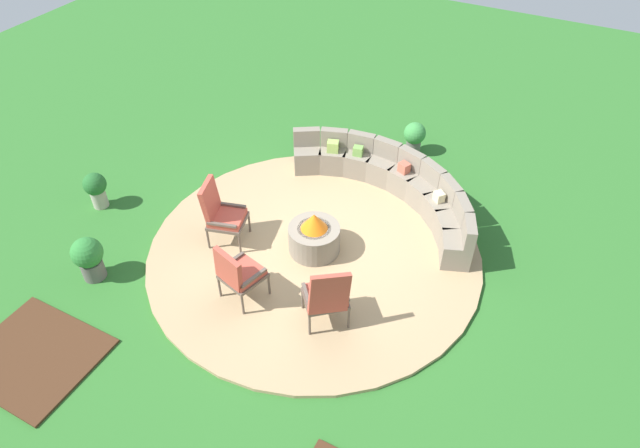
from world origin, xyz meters
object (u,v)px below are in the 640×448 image
(fire_pit, at_px, (314,236))
(curved_stone_bench, at_px, (393,184))
(potted_plant_0, at_px, (414,136))
(lounge_chair_front_right, at_px, (238,273))
(potted_plant_2, at_px, (89,257))
(lounge_chair_front_left, at_px, (221,212))
(potted_plant_1, at_px, (96,188))
(lounge_chair_back_left, at_px, (327,296))

(fire_pit, bearing_deg, curved_stone_bench, 71.45)
(curved_stone_bench, relative_size, potted_plant_0, 5.80)
(lounge_chair_front_right, relative_size, potted_plant_2, 1.37)
(fire_pit, height_order, lounge_chair_front_left, lounge_chair_front_left)
(lounge_chair_front_right, xyz_separation_m, potted_plant_1, (-3.47, 0.71, -0.20))
(lounge_chair_back_left, relative_size, potted_plant_1, 1.59)
(lounge_chair_front_right, height_order, potted_plant_1, lounge_chair_front_right)
(curved_stone_bench, distance_m, lounge_chair_front_left, 3.08)
(fire_pit, relative_size, potted_plant_1, 1.21)
(curved_stone_bench, distance_m, potted_plant_0, 1.65)
(potted_plant_0, bearing_deg, curved_stone_bench, -83.03)
(potted_plant_2, bearing_deg, potted_plant_0, 59.94)
(fire_pit, relative_size, potted_plant_0, 1.24)
(curved_stone_bench, distance_m, lounge_chair_front_right, 3.43)
(fire_pit, distance_m, potted_plant_1, 4.01)
(curved_stone_bench, relative_size, potted_plant_2, 5.16)
(fire_pit, distance_m, potted_plant_0, 3.48)
(lounge_chair_front_left, relative_size, lounge_chair_front_right, 1.09)
(potted_plant_0, distance_m, potted_plant_1, 6.03)
(potted_plant_0, relative_size, potted_plant_1, 0.97)
(lounge_chair_back_left, xyz_separation_m, potted_plant_0, (-0.44, 4.69, -0.24))
(lounge_chair_back_left, height_order, potted_plant_2, lounge_chair_back_left)
(curved_stone_bench, height_order, potted_plant_2, curved_stone_bench)
(potted_plant_0, bearing_deg, fire_pit, -96.78)
(fire_pit, relative_size, potted_plant_2, 1.10)
(lounge_chair_back_left, relative_size, potted_plant_0, 1.64)
(lounge_chair_front_left, bearing_deg, potted_plant_0, 138.89)
(lounge_chair_front_left, bearing_deg, lounge_chair_front_right, 29.24)
(curved_stone_bench, height_order, potted_plant_0, curved_stone_bench)
(lounge_chair_front_left, distance_m, lounge_chair_back_left, 2.42)
(fire_pit, height_order, potted_plant_0, fire_pit)
(lounge_chair_front_left, bearing_deg, fire_pit, 92.08)
(fire_pit, bearing_deg, potted_plant_1, -169.70)
(fire_pit, height_order, potted_plant_1, fire_pit)
(potted_plant_1, bearing_deg, potted_plant_2, -49.06)
(lounge_chair_front_left, bearing_deg, lounge_chair_back_left, 55.56)
(lounge_chair_front_left, xyz_separation_m, lounge_chair_back_left, (2.29, -0.77, -0.01))
(lounge_chair_back_left, xyz_separation_m, potted_plant_1, (-4.80, 0.52, -0.22))
(lounge_chair_front_right, height_order, potted_plant_0, lounge_chair_front_right)
(curved_stone_bench, xyz_separation_m, potted_plant_2, (-3.39, -3.88, 0.04))
(lounge_chair_back_left, xyz_separation_m, potted_plant_2, (-3.63, -0.82, -0.20))
(lounge_chair_front_right, bearing_deg, curved_stone_bench, 86.08)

